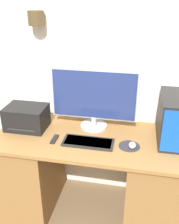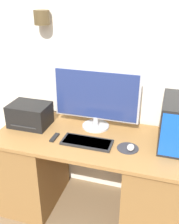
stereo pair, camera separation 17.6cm
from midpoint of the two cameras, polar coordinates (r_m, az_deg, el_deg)
The scene contains 9 objects.
wall_back at distance 2.31m, azimuth -0.18°, elevation 11.58°, with size 6.40×0.18×2.70m.
desk at distance 2.37m, azimuth -2.15°, elevation -13.53°, with size 1.55×0.70×0.80m.
monitor at distance 2.18m, azimuth -1.35°, elevation 3.24°, with size 0.73×0.23×0.52m.
keyboard at distance 2.06m, azimuth -2.76°, elevation -6.64°, with size 0.40×0.17×0.02m.
mousepad at distance 2.04m, azimuth 6.19°, elevation -7.46°, with size 0.16×0.16×0.00m.
mouse at distance 2.01m, azimuth 6.83°, elevation -7.24°, with size 0.05×0.08×0.04m.
computer_tower at distance 2.10m, azimuth 15.09°, elevation -1.42°, with size 0.18×0.44×0.37m.
printer at distance 2.32m, azimuth -15.65°, elevation -1.19°, with size 0.34×0.26×0.20m.
remote_control at distance 2.13m, azimuth -10.00°, elevation -5.91°, with size 0.04×0.13×0.02m.
Camera 1 is at (0.37, -1.46, 1.91)m, focal length 42.00 mm.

